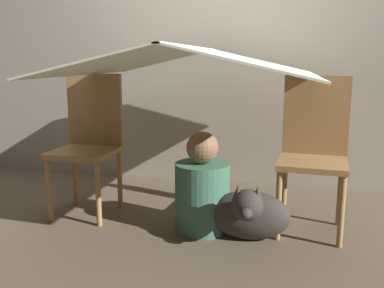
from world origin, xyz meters
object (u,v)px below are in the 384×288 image
Objects in this scene: chair_right at (314,147)px; dog at (249,213)px; person_front at (202,190)px; chair_left at (89,138)px.

dog is at bearing -135.52° from chair_right.
chair_left is at bearing 167.64° from person_front.
chair_right reaches higher than dog.
person_front reaches higher than dog.
chair_left reaches higher than dog.
dog is (-0.38, -0.31, -0.37)m from chair_right.
chair_right is at bearing 15.24° from person_front.
person_front is 1.31× the size of dog.
chair_right is 0.61m from dog.
chair_left is 1.28m from dog.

